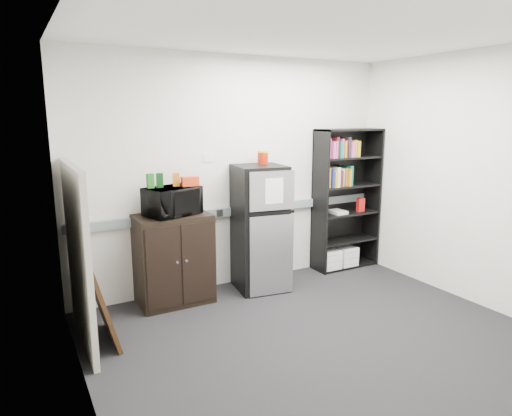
# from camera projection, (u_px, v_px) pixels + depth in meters

# --- Properties ---
(floor) EXTENTS (4.00, 4.00, 0.00)m
(floor) POSITION_uv_depth(u_px,v_px,m) (322.00, 341.00, 4.17)
(floor) COLOR black
(floor) RESTS_ON ground
(wall_back) EXTENTS (4.00, 0.02, 2.70)m
(wall_back) POSITION_uv_depth(u_px,v_px,m) (236.00, 173.00, 5.40)
(wall_back) COLOR silver
(wall_back) RESTS_ON floor
(wall_right) EXTENTS (0.02, 3.50, 2.70)m
(wall_right) POSITION_uv_depth(u_px,v_px,m) (478.00, 180.00, 4.83)
(wall_right) COLOR silver
(wall_right) RESTS_ON floor
(wall_left) EXTENTS (0.02, 3.50, 2.70)m
(wall_left) POSITION_uv_depth(u_px,v_px,m) (79.00, 222.00, 2.96)
(wall_left) COLOR silver
(wall_left) RESTS_ON floor
(ceiling) EXTENTS (4.00, 3.50, 0.02)m
(ceiling) POSITION_uv_depth(u_px,v_px,m) (332.00, 29.00, 3.62)
(ceiling) COLOR white
(ceiling) RESTS_ON wall_back
(electrical_raceway) EXTENTS (3.92, 0.05, 0.10)m
(electrical_raceway) POSITION_uv_depth(u_px,v_px,m) (238.00, 211.00, 5.47)
(electrical_raceway) COLOR gray
(electrical_raceway) RESTS_ON wall_back
(wall_note) EXTENTS (0.14, 0.00, 0.10)m
(wall_note) POSITION_uv_depth(u_px,v_px,m) (209.00, 157.00, 5.19)
(wall_note) COLOR white
(wall_note) RESTS_ON wall_back
(bookshelf) EXTENTS (0.90, 0.34, 1.85)m
(bookshelf) POSITION_uv_depth(u_px,v_px,m) (345.00, 196.00, 6.02)
(bookshelf) COLOR black
(bookshelf) RESTS_ON floor
(cubicle_partition) EXTENTS (0.06, 1.30, 1.62)m
(cubicle_partition) POSITION_uv_depth(u_px,v_px,m) (78.00, 255.00, 4.04)
(cubicle_partition) COLOR gray
(cubicle_partition) RESTS_ON floor
(cabinet) EXTENTS (0.79, 0.52, 0.98)m
(cabinet) POSITION_uv_depth(u_px,v_px,m) (174.00, 259.00, 4.94)
(cabinet) COLOR black
(cabinet) RESTS_ON floor
(microwave) EXTENTS (0.64, 0.53, 0.30)m
(microwave) POSITION_uv_depth(u_px,v_px,m) (172.00, 201.00, 4.80)
(microwave) COLOR black
(microwave) RESTS_ON cabinet
(snack_box_a) EXTENTS (0.07, 0.06, 0.15)m
(snack_box_a) POSITION_uv_depth(u_px,v_px,m) (150.00, 181.00, 4.69)
(snack_box_a) COLOR #1A5A19
(snack_box_a) RESTS_ON microwave
(snack_box_b) EXTENTS (0.08, 0.06, 0.15)m
(snack_box_b) POSITION_uv_depth(u_px,v_px,m) (160.00, 180.00, 4.73)
(snack_box_b) COLOR #0C3712
(snack_box_b) RESTS_ON microwave
(snack_box_c) EXTENTS (0.08, 0.06, 0.14)m
(snack_box_c) POSITION_uv_depth(u_px,v_px,m) (176.00, 180.00, 4.82)
(snack_box_c) COLOR orange
(snack_box_c) RESTS_ON microwave
(snack_bag) EXTENTS (0.19, 0.12, 0.10)m
(snack_bag) POSITION_uv_depth(u_px,v_px,m) (190.00, 181.00, 4.84)
(snack_bag) COLOR red
(snack_bag) RESTS_ON microwave
(refrigerator) EXTENTS (0.62, 0.65, 1.46)m
(refrigerator) POSITION_uv_depth(u_px,v_px,m) (260.00, 228.00, 5.30)
(refrigerator) COLOR black
(refrigerator) RESTS_ON floor
(coffee_can) EXTENTS (0.13, 0.13, 0.17)m
(coffee_can) POSITION_uv_depth(u_px,v_px,m) (263.00, 157.00, 5.30)
(coffee_can) COLOR #A21C07
(coffee_can) RESTS_ON refrigerator
(framed_poster) EXTENTS (0.24, 0.65, 0.82)m
(framed_poster) POSITION_uv_depth(u_px,v_px,m) (99.00, 298.00, 4.08)
(framed_poster) COLOR black
(framed_poster) RESTS_ON floor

